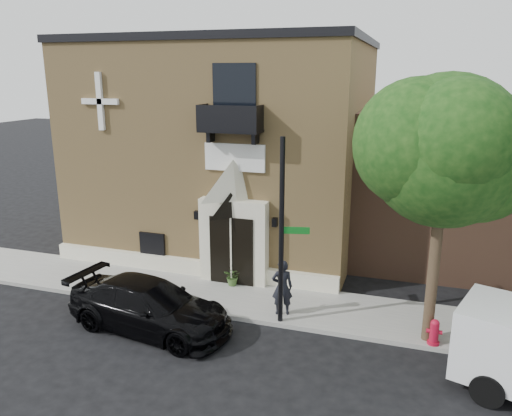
{
  "coord_description": "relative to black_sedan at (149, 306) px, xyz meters",
  "views": [
    {
      "loc": [
        5.23,
        -13.89,
        7.87
      ],
      "look_at": [
        0.11,
        2.0,
        3.33
      ],
      "focal_mm": 35.0,
      "sensor_mm": 36.0,
      "label": 1
    }
  ],
  "objects": [
    {
      "name": "street_sign",
      "position": [
        3.87,
        1.53,
        2.34
      ],
      "size": [
        1.06,
        0.93,
        5.93
      ],
      "rotation": [
        0.0,
        0.0,
        0.22
      ],
      "color": "black",
      "rests_on": "sidewalk"
    },
    {
      "name": "fire_hydrant",
      "position": [
        8.52,
        1.5,
        -0.25
      ],
      "size": [
        0.45,
        0.36,
        0.79
      ],
      "color": "#A70F2A",
      "rests_on": "sidewalk"
    },
    {
      "name": "pedestrian_near",
      "position": [
        3.78,
        1.99,
        0.3
      ],
      "size": [
        0.79,
        0.64,
        1.89
      ],
      "primitive_type": "imported",
      "rotation": [
        0.0,
        0.0,
        3.45
      ],
      "color": "black",
      "rests_on": "sidewalk"
    },
    {
      "name": "sidewalk",
      "position": [
        3.34,
        2.8,
        -0.72
      ],
      "size": [
        42.0,
        3.0,
        0.15
      ],
      "primitive_type": "cube",
      "color": "gray",
      "rests_on": "ground"
    },
    {
      "name": "planter",
      "position": [
        1.45,
        3.64,
        -0.29
      ],
      "size": [
        0.66,
        0.58,
        0.71
      ],
      "primitive_type": "imported",
      "rotation": [
        0.0,
        0.0,
        -0.05
      ],
      "color": "#466B2E",
      "rests_on": "sidewalk"
    },
    {
      "name": "ground",
      "position": [
        2.34,
        1.3,
        -0.79
      ],
      "size": [
        120.0,
        120.0,
        0.0
      ],
      "primitive_type": "plane",
      "color": "black",
      "rests_on": "ground"
    },
    {
      "name": "black_sedan",
      "position": [
        0.0,
        0.0,
        0.0
      ],
      "size": [
        5.7,
        2.94,
        1.58
      ],
      "primitive_type": "imported",
      "rotation": [
        0.0,
        0.0,
        1.43
      ],
      "color": "black",
      "rests_on": "ground"
    },
    {
      "name": "church",
      "position": [
        -0.64,
        9.26,
        3.84
      ],
      "size": [
        12.2,
        11.01,
        9.3
      ],
      "color": "tan",
      "rests_on": "ground"
    },
    {
      "name": "street_tree_left",
      "position": [
        8.37,
        1.65,
        5.08
      ],
      "size": [
        4.97,
        4.38,
        7.77
      ],
      "color": "#38281C",
      "rests_on": "sidewalk"
    }
  ]
}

